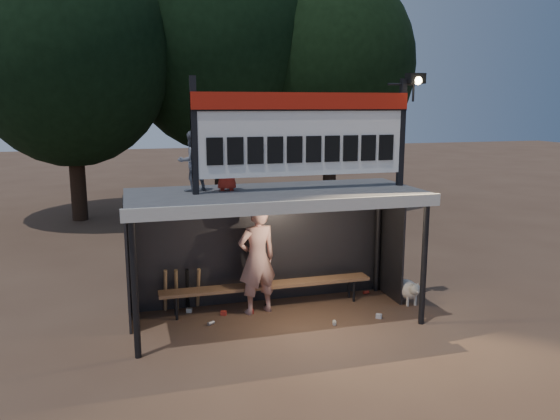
% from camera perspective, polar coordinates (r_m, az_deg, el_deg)
% --- Properties ---
extents(ground, '(80.00, 80.00, 0.00)m').
position_cam_1_polar(ground, '(9.95, -0.49, -11.30)').
color(ground, '#4F3627').
rests_on(ground, ground).
extents(player, '(0.84, 0.65, 2.04)m').
position_cam_1_polar(player, '(9.93, -2.41, -5.12)').
color(player, silver).
rests_on(player, ground).
extents(child_a, '(0.60, 0.55, 1.02)m').
position_cam_1_polar(child_a, '(9.36, -9.23, 5.05)').
color(child_a, slate).
rests_on(child_a, dugout_shelter).
extents(child_b, '(0.43, 0.29, 0.85)m').
position_cam_1_polar(child_b, '(9.36, -5.62, 4.64)').
color(child_b, '#B5281B').
rests_on(child_b, dugout_shelter).
extents(dugout_shelter, '(5.10, 2.08, 2.32)m').
position_cam_1_polar(dugout_shelter, '(9.64, -0.89, -0.55)').
color(dugout_shelter, '#434345').
rests_on(dugout_shelter, ground).
extents(scoreboard_assembly, '(4.10, 0.27, 1.99)m').
position_cam_1_polar(scoreboard_assembly, '(9.37, 2.81, 8.23)').
color(scoreboard_assembly, black).
rests_on(scoreboard_assembly, dugout_shelter).
extents(bench, '(4.00, 0.35, 0.48)m').
position_cam_1_polar(bench, '(10.30, -1.31, -7.94)').
color(bench, '#8A6141').
rests_on(bench, ground).
extents(tree_left, '(6.46, 6.46, 9.27)m').
position_cam_1_polar(tree_left, '(19.03, -21.23, 15.50)').
color(tree_left, black).
rests_on(tree_left, ground).
extents(tree_mid, '(7.22, 7.22, 10.36)m').
position_cam_1_polar(tree_mid, '(20.81, -6.47, 17.50)').
color(tree_mid, black).
rests_on(tree_mid, ground).
extents(tree_right, '(6.08, 6.08, 8.72)m').
position_cam_1_polar(tree_right, '(20.81, 5.38, 14.82)').
color(tree_right, black).
rests_on(tree_right, ground).
extents(dog, '(0.36, 0.81, 0.49)m').
position_cam_1_polar(dog, '(10.87, 13.25, -8.07)').
color(dog, white).
rests_on(dog, ground).
extents(bats, '(0.68, 0.35, 0.84)m').
position_cam_1_polar(bats, '(10.30, -10.21, -8.13)').
color(bats, '#9D7349').
rests_on(bats, ground).
extents(litter, '(3.69, 1.41, 0.08)m').
position_cam_1_polar(litter, '(10.13, -0.07, -10.64)').
color(litter, red).
rests_on(litter, ground).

